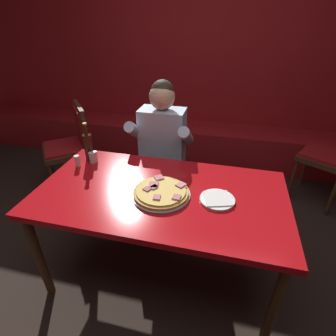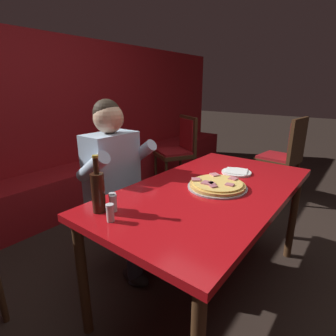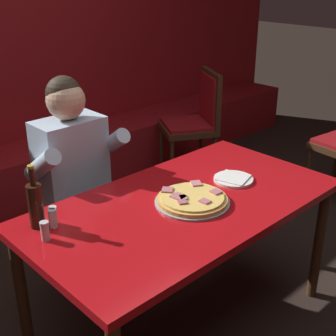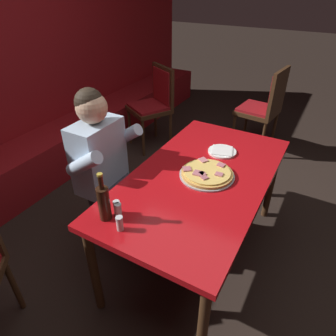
% 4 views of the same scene
% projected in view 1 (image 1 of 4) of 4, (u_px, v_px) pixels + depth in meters
% --- Properties ---
extents(ground_plane, '(24.00, 24.00, 0.00)m').
position_uv_depth(ground_plane, '(162.00, 270.00, 2.04)').
color(ground_plane, black).
extents(booth_wall_panel, '(6.80, 0.16, 1.90)m').
position_uv_depth(booth_wall_panel, '(204.00, 82.00, 3.37)').
color(booth_wall_panel, maroon).
rests_on(booth_wall_panel, ground_plane).
extents(booth_bench, '(6.46, 0.48, 0.46)m').
position_uv_depth(booth_bench, '(198.00, 143.00, 3.47)').
color(booth_bench, maroon).
rests_on(booth_bench, ground_plane).
extents(main_dining_table, '(1.57, 0.84, 0.75)m').
position_uv_depth(main_dining_table, '(161.00, 201.00, 1.69)').
color(main_dining_table, '#422816').
rests_on(main_dining_table, ground_plane).
extents(pizza, '(0.36, 0.36, 0.05)m').
position_uv_depth(pizza, '(161.00, 192.00, 1.61)').
color(pizza, '#9E9EA3').
rests_on(pizza, main_dining_table).
extents(plate_white_paper, '(0.21, 0.21, 0.02)m').
position_uv_depth(plate_white_paper, '(217.00, 199.00, 1.56)').
color(plate_white_paper, white).
rests_on(plate_white_paper, main_dining_table).
extents(beer_bottle, '(0.07, 0.07, 0.29)m').
position_uv_depth(beer_bottle, '(88.00, 146.00, 1.96)').
color(beer_bottle, black).
rests_on(beer_bottle, main_dining_table).
extents(shaker_parmesan, '(0.04, 0.04, 0.09)m').
position_uv_depth(shaker_parmesan, '(92.00, 158.00, 1.94)').
color(shaker_parmesan, silver).
rests_on(shaker_parmesan, main_dining_table).
extents(shaker_red_pepper_flakes, '(0.04, 0.04, 0.09)m').
position_uv_depth(shaker_red_pepper_flakes, '(95.00, 157.00, 1.96)').
color(shaker_red_pepper_flakes, silver).
rests_on(shaker_red_pepper_flakes, main_dining_table).
extents(shaker_black_pepper, '(0.04, 0.04, 0.09)m').
position_uv_depth(shaker_black_pepper, '(78.00, 161.00, 1.90)').
color(shaker_black_pepper, silver).
rests_on(shaker_black_pepper, main_dining_table).
extents(diner_seated_blue_shirt, '(0.53, 0.53, 1.27)m').
position_uv_depth(diner_seated_blue_shirt, '(160.00, 150.00, 2.24)').
color(diner_seated_blue_shirt, black).
rests_on(diner_seated_blue_shirt, ground_plane).
extents(dining_chair_far_left, '(0.62, 0.62, 0.94)m').
position_uv_depth(dining_chair_far_left, '(72.00, 142.00, 2.73)').
color(dining_chair_far_left, '#422816').
rests_on(dining_chair_far_left, ground_plane).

